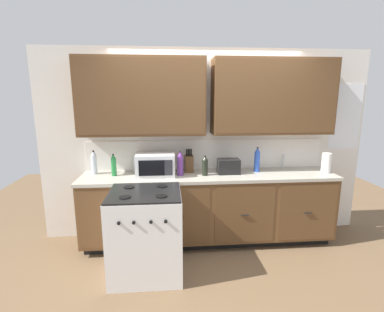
{
  "coord_description": "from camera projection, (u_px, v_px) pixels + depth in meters",
  "views": [
    {
      "loc": [
        -0.52,
        -3.21,
        1.92
      ],
      "look_at": [
        -0.22,
        0.27,
        1.19
      ],
      "focal_mm": 26.76,
      "sensor_mm": 36.0,
      "label": 1
    }
  ],
  "objects": [
    {
      "name": "paper_towel_roll",
      "position": [
        326.0,
        163.0,
        3.72
      ],
      "size": [
        0.12,
        0.12,
        0.26
      ],
      "primitive_type": "cylinder",
      "color": "white",
      "rests_on": "counter_run"
    },
    {
      "name": "toaster",
      "position": [
        228.0,
        166.0,
        3.69
      ],
      "size": [
        0.28,
        0.18,
        0.19
      ],
      "color": "black",
      "rests_on": "counter_run"
    },
    {
      "name": "ground_plane",
      "position": [
        212.0,
        253.0,
        3.57
      ],
      "size": [
        8.06,
        8.06,
        0.0
      ],
      "primitive_type": "plane",
      "color": "brown"
    },
    {
      "name": "knife_block",
      "position": [
        189.0,
        163.0,
        3.77
      ],
      "size": [
        0.11,
        0.14,
        0.31
      ],
      "color": "#52361E",
      "rests_on": "counter_run"
    },
    {
      "name": "counter_run",
      "position": [
        209.0,
        208.0,
        3.77
      ],
      "size": [
        3.25,
        0.64,
        0.94
      ],
      "color": "black",
      "rests_on": "ground_plane"
    },
    {
      "name": "microwave",
      "position": [
        155.0,
        164.0,
        3.6
      ],
      "size": [
        0.48,
        0.37,
        0.28
      ],
      "color": "white",
      "rests_on": "counter_run"
    },
    {
      "name": "bottle_clear",
      "position": [
        94.0,
        163.0,
        3.67
      ],
      "size": [
        0.07,
        0.07,
        0.31
      ],
      "color": "silver",
      "rests_on": "counter_run"
    },
    {
      "name": "stove_range",
      "position": [
        146.0,
        233.0,
        3.09
      ],
      "size": [
        0.76,
        0.68,
        0.95
      ],
      "color": "white",
      "rests_on": "ground_plane"
    },
    {
      "name": "bottle_dark",
      "position": [
        205.0,
        166.0,
        3.6
      ],
      "size": [
        0.07,
        0.07,
        0.25
      ],
      "color": "black",
      "rests_on": "counter_run"
    },
    {
      "name": "bottle_green",
      "position": [
        114.0,
        165.0,
        3.58
      ],
      "size": [
        0.06,
        0.06,
        0.28
      ],
      "color": "#237A38",
      "rests_on": "counter_run"
    },
    {
      "name": "bottle_violet",
      "position": [
        180.0,
        164.0,
        3.6
      ],
      "size": [
        0.07,
        0.07,
        0.31
      ],
      "color": "#663384",
      "rests_on": "counter_run"
    },
    {
      "name": "wall_unit",
      "position": [
        208.0,
        115.0,
        3.71
      ],
      "size": [
        4.42,
        0.4,
        2.54
      ],
      "color": "white",
      "rests_on": "ground_plane"
    },
    {
      "name": "sink_faucet",
      "position": [
        283.0,
        161.0,
        3.95
      ],
      "size": [
        0.02,
        0.02,
        0.2
      ],
      "primitive_type": "cylinder",
      "color": "#B2B5BA",
      "rests_on": "counter_run"
    },
    {
      "name": "bottle_blue",
      "position": [
        257.0,
        160.0,
        3.77
      ],
      "size": [
        0.07,
        0.07,
        0.33
      ],
      "color": "blue",
      "rests_on": "counter_run"
    }
  ]
}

